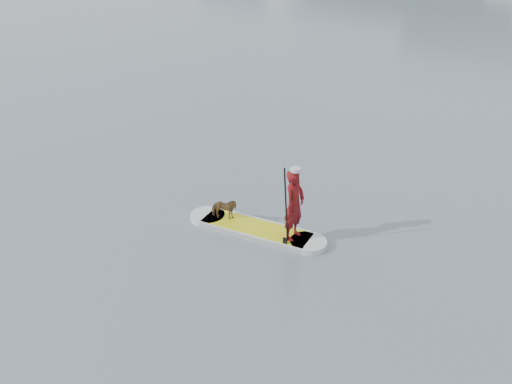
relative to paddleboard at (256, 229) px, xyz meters
The scene contains 6 objects.
ground 3.97m from the paddleboard, 140.52° to the right, with size 140.00×140.00×0.00m, color slate.
paddleboard is the anchor object (origin of this frame).
paddler 1.23m from the paddleboard, 12.36° to the left, with size 0.57×0.38×1.57m, color maroon.
white_cap 1.89m from the paddleboard, 12.36° to the left, with size 0.22×0.22×0.07m, color silver.
dog 0.87m from the paddleboard, 167.64° to the right, with size 0.28×0.60×0.51m, color brown.
paddle 1.16m from the paddleboard, ahead, with size 0.10×0.30×2.00m.
Camera 1 is at (9.86, -5.84, 6.73)m, focal length 40.00 mm.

